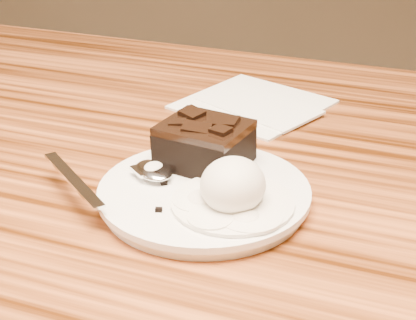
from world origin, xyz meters
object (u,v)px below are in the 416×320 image
(plate, at_px, (204,196))
(brownie, at_px, (205,147))
(spoon, at_px, (154,172))
(napkin, at_px, (253,103))
(ice_cream_scoop, at_px, (233,185))

(plate, distance_m, brownie, 0.06)
(plate, bearing_deg, spoon, 176.84)
(plate, height_order, brownie, brownie)
(brownie, relative_size, napkin, 0.50)
(plate, xyz_separation_m, ice_cream_scoop, (0.03, -0.02, 0.03))
(plate, xyz_separation_m, spoon, (-0.05, 0.00, 0.01))
(brownie, xyz_separation_m, ice_cream_scoop, (0.05, -0.06, 0.00))
(plate, distance_m, napkin, 0.25)
(brownie, bearing_deg, ice_cream_scoop, -51.58)
(spoon, height_order, napkin, spoon)
(plate, bearing_deg, brownie, 110.61)
(plate, height_order, spoon, spoon)
(plate, bearing_deg, ice_cream_scoop, -29.63)
(plate, xyz_separation_m, brownie, (-0.02, 0.05, 0.03))
(spoon, bearing_deg, napkin, 31.92)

